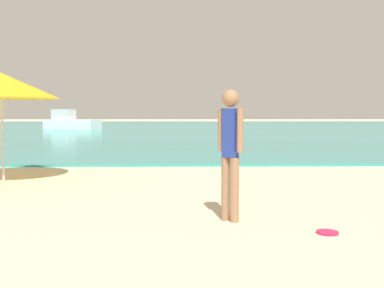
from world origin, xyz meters
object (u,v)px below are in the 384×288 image
(frisbee, at_px, (327,232))
(beach_umbrella, at_px, (1,86))
(person_standing, at_px, (230,147))
(boat_far, at_px, (70,122))

(frisbee, xyz_separation_m, beach_umbrella, (-5.35, 4.07, 1.93))
(person_standing, xyz_separation_m, boat_far, (-10.05, 31.24, -0.33))
(person_standing, distance_m, boat_far, 32.82)
(frisbee, distance_m, boat_far, 33.74)
(boat_far, distance_m, beach_umbrella, 28.40)
(frisbee, bearing_deg, boat_far, 109.24)
(beach_umbrella, bearing_deg, boat_far, 101.72)
(frisbee, height_order, beach_umbrella, beach_umbrella)
(person_standing, distance_m, beach_umbrella, 5.60)
(person_standing, height_order, beach_umbrella, beach_umbrella)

